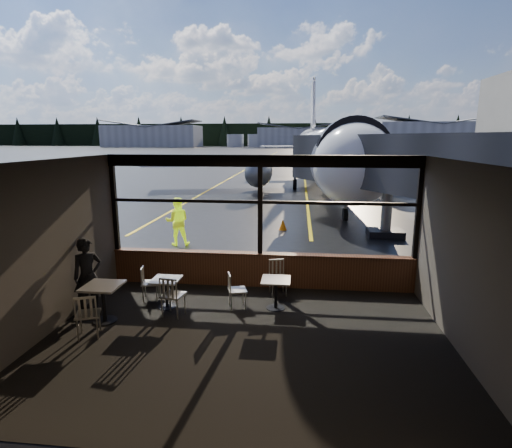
% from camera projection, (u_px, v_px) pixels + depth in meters
% --- Properties ---
extents(ground_plane, '(520.00, 520.00, 0.00)m').
position_uv_depth(ground_plane, '(297.00, 151.00, 127.42)').
color(ground_plane, black).
rests_on(ground_plane, ground).
extents(carpet_floor, '(8.00, 6.00, 0.01)m').
position_uv_depth(carpet_floor, '(245.00, 340.00, 7.86)').
color(carpet_floor, black).
rests_on(carpet_floor, ground).
extents(ceiling, '(8.00, 6.00, 0.04)m').
position_uv_depth(ceiling, '(244.00, 162.00, 7.13)').
color(ceiling, '#38332D').
rests_on(ceiling, ground).
extents(wall_left, '(0.04, 6.00, 3.50)m').
position_uv_depth(wall_left, '(45.00, 249.00, 7.92)').
color(wall_left, '#4B433C').
rests_on(wall_left, ground).
extents(wall_right, '(0.04, 6.00, 3.50)m').
position_uv_depth(wall_right, '(468.00, 263.00, 7.07)').
color(wall_right, '#4B433C').
rests_on(wall_right, ground).
extents(wall_back, '(8.00, 0.04, 3.50)m').
position_uv_depth(wall_back, '(209.00, 330.00, 4.58)').
color(wall_back, '#4B433C').
rests_on(wall_back, ground).
extents(window_sill, '(8.00, 0.28, 0.90)m').
position_uv_depth(window_sill, '(260.00, 270.00, 10.68)').
color(window_sill, '#4B2716').
rests_on(window_sill, ground).
extents(window_header, '(8.00, 0.18, 0.30)m').
position_uv_depth(window_header, '(260.00, 161.00, 10.07)').
color(window_header, black).
rests_on(window_header, ground).
extents(mullion_left, '(0.12, 0.12, 2.60)m').
position_uv_depth(mullion_left, '(114.00, 203.00, 10.73)').
color(mullion_left, black).
rests_on(mullion_left, ground).
extents(mullion_centre, '(0.12, 0.12, 2.60)m').
position_uv_depth(mullion_centre, '(260.00, 206.00, 10.31)').
color(mullion_centre, black).
rests_on(mullion_centre, ground).
extents(mullion_right, '(0.12, 0.12, 2.60)m').
position_uv_depth(mullion_right, '(418.00, 209.00, 9.89)').
color(mullion_right, black).
rests_on(mullion_right, ground).
extents(window_transom, '(8.00, 0.10, 0.08)m').
position_uv_depth(window_transom, '(260.00, 202.00, 10.29)').
color(window_transom, black).
rests_on(window_transom, ground).
extents(airliner, '(29.35, 34.74, 10.29)m').
position_uv_depth(airliner, '(326.00, 121.00, 29.41)').
color(airliner, white).
rests_on(airliner, ground_plane).
extents(jet_bridge, '(8.34, 10.20, 4.45)m').
position_uv_depth(jet_bridge, '(368.00, 183.00, 15.27)').
color(jet_bridge, '#2B2B2E').
rests_on(jet_bridge, ground_plane).
extents(cafe_table_near, '(0.66, 0.66, 0.73)m').
position_uv_depth(cafe_table_near, '(276.00, 294.00, 9.27)').
color(cafe_table_near, gray).
rests_on(cafe_table_near, carpet_floor).
extents(cafe_table_mid, '(0.64, 0.64, 0.71)m').
position_uv_depth(cafe_table_mid, '(167.00, 293.00, 9.35)').
color(cafe_table_mid, gray).
rests_on(cafe_table_mid, carpet_floor).
extents(cafe_table_left, '(0.76, 0.76, 0.84)m').
position_uv_depth(cafe_table_left, '(104.00, 303.00, 8.60)').
color(cafe_table_left, '#ABA59E').
rests_on(cafe_table_left, carpet_floor).
extents(chair_near_w, '(0.59, 0.59, 0.86)m').
position_uv_depth(chair_near_w, '(237.00, 290.00, 9.32)').
color(chair_near_w, '#B9B4A7').
rests_on(chair_near_w, carpet_floor).
extents(chair_near_n, '(0.61, 0.61, 0.90)m').
position_uv_depth(chair_near_n, '(278.00, 278.00, 10.09)').
color(chair_near_n, '#B7B2A5').
rests_on(chair_near_n, carpet_floor).
extents(chair_mid_s, '(0.61, 0.61, 0.96)m').
position_uv_depth(chair_mid_s, '(173.00, 295.00, 8.88)').
color(chair_mid_s, beige).
rests_on(chair_mid_s, carpet_floor).
extents(chair_mid_w, '(0.55, 0.55, 0.84)m').
position_uv_depth(chair_mid_w, '(151.00, 283.00, 9.80)').
color(chair_mid_w, '#AAA599').
rests_on(chair_mid_w, carpet_floor).
extents(chair_left_s, '(0.65, 0.65, 0.93)m').
position_uv_depth(chair_left_s, '(88.00, 315.00, 7.95)').
color(chair_left_s, '#B9B4A7').
rests_on(chair_left_s, carpet_floor).
extents(passenger, '(0.75, 0.73, 1.74)m').
position_uv_depth(passenger, '(88.00, 276.00, 8.98)').
color(passenger, black).
rests_on(passenger, carpet_floor).
extents(ground_crew, '(1.00, 0.86, 1.78)m').
position_uv_depth(ground_crew, '(177.00, 221.00, 14.83)').
color(ground_crew, '#BFF219').
rests_on(ground_crew, ground_plane).
extents(cone_nose, '(0.35, 0.35, 0.48)m').
position_uv_depth(cone_nose, '(283.00, 225.00, 17.36)').
color(cone_nose, '#F74D07').
rests_on(cone_nose, ground_plane).
extents(hangar_left, '(45.00, 18.00, 11.00)m').
position_uv_depth(hangar_left, '(153.00, 135.00, 192.05)').
color(hangar_left, silver).
rests_on(hangar_left, ground_plane).
extents(hangar_mid, '(38.00, 15.00, 10.00)m').
position_uv_depth(hangar_mid, '(299.00, 136.00, 189.55)').
color(hangar_mid, silver).
rests_on(hangar_mid, ground_plane).
extents(hangar_right, '(50.00, 20.00, 12.00)m').
position_uv_depth(hangar_right, '(435.00, 134.00, 176.14)').
color(hangar_right, silver).
rests_on(hangar_right, ground_plane).
extents(fuel_tank_a, '(8.00, 8.00, 6.00)m').
position_uv_depth(fuel_tank_a, '(235.00, 141.00, 190.25)').
color(fuel_tank_a, silver).
rests_on(fuel_tank_a, ground_plane).
extents(fuel_tank_b, '(8.00, 8.00, 6.00)m').
position_uv_depth(fuel_tank_b, '(256.00, 141.00, 189.18)').
color(fuel_tank_b, silver).
rests_on(fuel_tank_b, ground_plane).
extents(fuel_tank_c, '(8.00, 8.00, 6.00)m').
position_uv_depth(fuel_tank_c, '(277.00, 141.00, 188.12)').
color(fuel_tank_c, silver).
rests_on(fuel_tank_c, ground_plane).
extents(treeline, '(360.00, 3.00, 12.00)m').
position_uv_depth(treeline, '(299.00, 135.00, 213.64)').
color(treeline, black).
rests_on(treeline, ground_plane).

